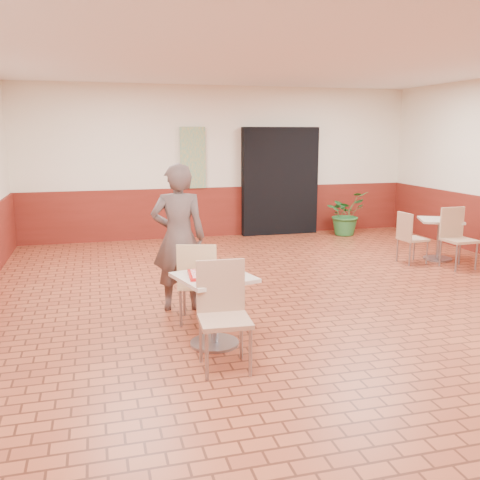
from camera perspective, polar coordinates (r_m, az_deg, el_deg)
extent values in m
cube|color=brown|center=(6.44, 8.48, -7.64)|extent=(8.00, 10.00, 0.01)
cube|color=white|center=(6.16, 9.34, 19.78)|extent=(8.00, 10.00, 0.01)
cube|color=#EDE2C6|center=(10.87, -1.95, 8.28)|extent=(8.00, 0.01, 3.00)
cube|color=maroon|center=(10.95, -1.89, 3.04)|extent=(8.00, 0.04, 1.00)
cube|color=black|center=(11.12, 4.27, 6.26)|extent=(1.60, 0.22, 2.20)
cube|color=gray|center=(10.68, -5.05, 8.73)|extent=(0.50, 0.03, 1.20)
cube|color=beige|center=(5.24, -2.80, -4.01)|extent=(0.68, 0.68, 0.04)
cylinder|color=gray|center=(5.35, -2.76, -7.69)|extent=(0.08, 0.08, 0.68)
cylinder|color=gray|center=(5.46, -2.73, -10.90)|extent=(0.49, 0.49, 0.03)
cube|color=tan|center=(4.77, -1.64, -8.61)|extent=(0.47, 0.47, 0.04)
cube|color=tan|center=(4.87, -2.08, -4.89)|extent=(0.45, 0.06, 0.49)
cylinder|color=gray|center=(4.65, -3.56, -12.30)|extent=(0.03, 0.03, 0.43)
cylinder|color=gray|center=(4.72, 1.12, -11.94)|extent=(0.03, 0.03, 0.43)
cylinder|color=gray|center=(5.00, -4.21, -10.58)|extent=(0.03, 0.03, 0.43)
cylinder|color=gray|center=(5.06, 0.14, -10.28)|extent=(0.03, 0.03, 0.43)
cube|color=#D4B17F|center=(5.98, -4.44, -4.68)|extent=(0.52, 0.52, 0.04)
cube|color=#D4B17F|center=(5.73, -4.64, -2.78)|extent=(0.42, 0.14, 0.47)
cylinder|color=gray|center=(6.20, -2.59, -6.25)|extent=(0.03, 0.03, 0.41)
cylinder|color=gray|center=(6.23, -5.95, -6.21)|extent=(0.03, 0.03, 0.41)
cylinder|color=gray|center=(5.86, -2.77, -7.32)|extent=(0.03, 0.03, 0.41)
cylinder|color=gray|center=(5.89, -6.34, -7.28)|extent=(0.03, 0.03, 0.41)
imported|color=brown|center=(6.32, -6.56, 0.25)|extent=(0.69, 0.50, 1.75)
cube|color=#B40D0D|center=(5.24, -2.80, -3.67)|extent=(0.49, 0.38, 0.03)
cube|color=#E18585|center=(5.23, -2.80, -3.51)|extent=(0.44, 0.33, 0.00)
torus|color=tan|center=(5.30, -4.23, -3.14)|extent=(0.13, 0.13, 0.03)
ellipsoid|color=#ED7C45|center=(5.19, -1.94, -3.41)|extent=(0.13, 0.08, 0.03)
cube|color=white|center=(5.19, -1.94, -3.20)|extent=(0.12, 0.06, 0.01)
ellipsoid|color=orange|center=(5.19, -2.54, -3.51)|extent=(0.03, 0.03, 0.02)
cylinder|color=white|center=(5.31, -2.11, -2.69)|extent=(0.08, 0.08, 0.10)
cylinder|color=blue|center=(5.31, -2.11, -2.64)|extent=(0.08, 0.08, 0.02)
cube|color=#BEB099|center=(9.44, 20.60, 1.99)|extent=(0.65, 0.65, 0.04)
cylinder|color=gray|center=(9.50, 20.46, -0.04)|extent=(0.07, 0.07, 0.65)
cylinder|color=gray|center=(9.56, 20.33, -1.86)|extent=(0.47, 0.47, 0.03)
cube|color=tan|center=(9.10, 17.95, 0.10)|extent=(0.41, 0.41, 0.04)
cube|color=tan|center=(8.95, 17.15, 1.46)|extent=(0.05, 0.39, 0.42)
cylinder|color=gray|center=(9.11, 19.32, -1.30)|extent=(0.03, 0.03, 0.38)
cylinder|color=gray|center=(9.36, 18.08, -0.89)|extent=(0.03, 0.03, 0.38)
cylinder|color=gray|center=(8.91, 17.66, -1.46)|extent=(0.03, 0.03, 0.38)
cylinder|color=gray|center=(9.17, 16.43, -1.04)|extent=(0.03, 0.03, 0.38)
cube|color=tan|center=(8.98, 22.35, -0.03)|extent=(0.45, 0.45, 0.04)
cube|color=tan|center=(9.08, 21.68, 1.80)|extent=(0.43, 0.05, 0.47)
cylinder|color=gray|center=(8.77, 22.08, -1.82)|extent=(0.03, 0.03, 0.42)
cylinder|color=gray|center=(9.01, 23.90, -1.62)|extent=(0.03, 0.03, 0.42)
cylinder|color=gray|center=(9.04, 20.59, -1.32)|extent=(0.03, 0.03, 0.42)
cylinder|color=gray|center=(9.28, 22.39, -1.15)|extent=(0.03, 0.03, 0.42)
imported|color=#2B6C30|center=(11.25, 11.19, 2.82)|extent=(1.03, 0.98, 0.91)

